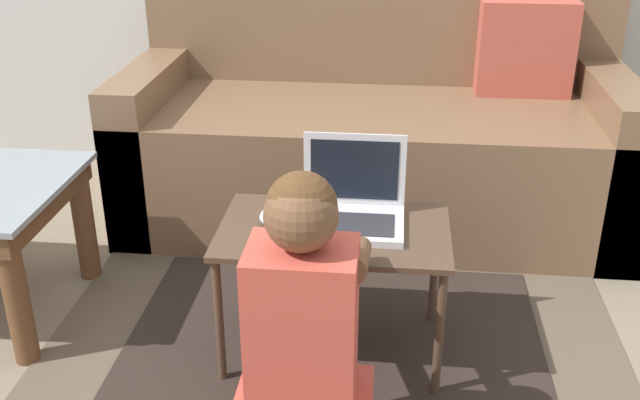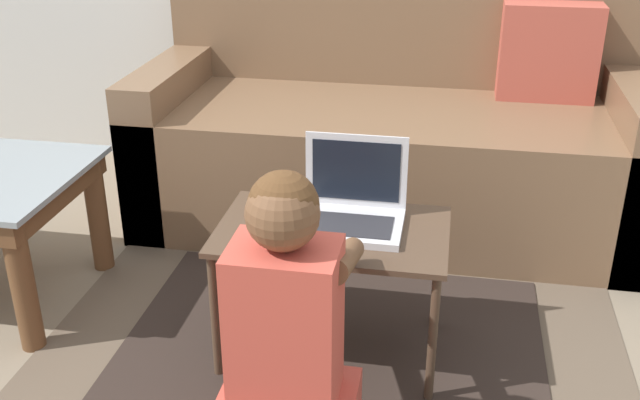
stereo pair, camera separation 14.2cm
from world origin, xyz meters
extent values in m
plane|color=#7F705B|center=(0.00, 0.00, 0.00)|extent=(16.00, 16.00, 0.00)
cube|color=brown|center=(0.09, -0.05, 0.00)|extent=(1.71, 1.97, 0.01)
cube|color=#2D231E|center=(0.09, -0.05, 0.01)|extent=(1.23, 1.42, 0.00)
cube|color=brown|center=(0.16, 1.10, 0.24)|extent=(1.89, 0.85, 0.48)
cube|color=brown|center=(0.16, 1.43, 0.71)|extent=(1.89, 0.19, 0.46)
cube|color=brown|center=(-0.70, 1.10, 0.30)|extent=(0.16, 0.85, 0.60)
cube|color=brown|center=(1.03, 1.10, 0.30)|extent=(0.16, 0.85, 0.60)
cube|color=#B24C3D|center=(0.73, 1.26, 0.66)|extent=(0.36, 0.14, 0.36)
cylinder|color=brown|center=(-0.79, 0.03, 0.21)|extent=(0.07, 0.07, 0.42)
cylinder|color=brown|center=(-0.79, 0.51, 0.21)|extent=(0.07, 0.07, 0.42)
cube|color=#4C3828|center=(0.09, 0.18, 0.39)|extent=(0.63, 0.40, 0.02)
cylinder|color=#4C3828|center=(-0.20, 0.00, 0.19)|extent=(0.02, 0.02, 0.39)
cylinder|color=#4C3828|center=(0.38, 0.00, 0.19)|extent=(0.02, 0.02, 0.39)
cylinder|color=#4C3828|center=(-0.20, 0.35, 0.19)|extent=(0.02, 0.02, 0.39)
cylinder|color=#4C3828|center=(0.38, 0.35, 0.19)|extent=(0.02, 0.02, 0.39)
cube|color=silver|center=(0.13, 0.19, 0.41)|extent=(0.29, 0.23, 0.02)
cube|color=#28282D|center=(0.13, 0.17, 0.42)|extent=(0.23, 0.14, 0.00)
cube|color=silver|center=(0.13, 0.29, 0.53)|extent=(0.29, 0.01, 0.21)
cube|color=black|center=(0.13, 0.29, 0.53)|extent=(0.25, 0.00, 0.18)
ellipsoid|color=#B2B7C1|center=(-0.08, 0.20, 0.42)|extent=(0.08, 0.10, 0.04)
cube|color=#CC4C3D|center=(0.06, -0.28, 0.39)|extent=(0.24, 0.18, 0.39)
sphere|color=brown|center=(0.06, -0.28, 0.66)|extent=(0.16, 0.16, 0.16)
sphere|color=brown|center=(0.06, -0.27, 0.68)|extent=(0.15, 0.15, 0.15)
cylinder|color=brown|center=(-0.05, -0.14, 0.49)|extent=(0.06, 0.29, 0.14)
cylinder|color=brown|center=(0.17, -0.14, 0.49)|extent=(0.06, 0.29, 0.14)
camera|label=1|loc=(0.24, -1.64, 1.33)|focal=42.00mm
camera|label=2|loc=(0.38, -1.62, 1.33)|focal=42.00mm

